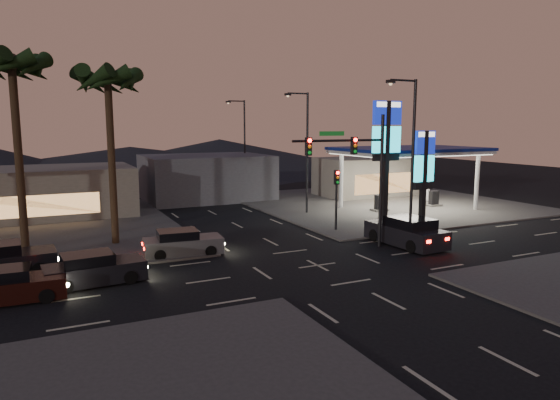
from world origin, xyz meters
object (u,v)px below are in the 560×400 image
traffic_signal_mast (357,162)px  suv_station (406,232)px  car_lane_b_mid (0,261)px  car_lane_a_front (93,270)px  gas_station (409,152)px  pylon_sign_tall (386,140)px  car_lane_b_front (182,243)px  car_lane_a_mid (9,286)px  pylon_sign_short (424,165)px

traffic_signal_mast → suv_station: bearing=-7.4°
car_lane_b_mid → car_lane_a_front: bearing=-39.2°
gas_station → suv_station: bearing=-130.1°
traffic_signal_mast → gas_station: bearing=39.3°
gas_station → pylon_sign_tall: pylon_sign_tall is taller
pylon_sign_tall → car_lane_b_front: bearing=-178.8°
gas_station → car_lane_b_mid: bearing=-167.5°
car_lane_b_mid → gas_station: bearing=12.5°
car_lane_a_front → suv_station: size_ratio=0.86×
gas_station → traffic_signal_mast: traffic_signal_mast is taller
car_lane_a_mid → pylon_sign_tall: bearing=11.4°
traffic_signal_mast → car_lane_b_front: 11.16m
gas_station → car_lane_b_front: size_ratio=2.62×
car_lane_a_front → car_lane_b_front: (5.08, 3.39, -0.01)m
car_lane_a_front → car_lane_b_mid: size_ratio=0.91×
pylon_sign_tall → car_lane_b_mid: size_ratio=1.74×
gas_station → car_lane_b_front: (-21.92, -6.79, -4.40)m
gas_station → pylon_sign_short: 9.02m
pylon_sign_short → suv_station: (-3.80, -2.96, -3.82)m
gas_station → pylon_sign_short: size_ratio=1.74×
traffic_signal_mast → car_lane_a_mid: (-18.18, -1.13, -4.55)m
traffic_signal_mast → car_lane_b_front: traffic_signal_mast is taller
traffic_signal_mast → car_lane_a_front: bearing=-179.3°
pylon_sign_short → car_lane_a_front: 22.51m
pylon_sign_tall → car_lane_b_front: size_ratio=1.93×
car_lane_b_mid → pylon_sign_short: bearing=-1.3°
pylon_sign_tall → gas_station: bearing=40.9°
pylon_sign_short → suv_station: 6.15m
car_lane_a_front → car_lane_b_front: size_ratio=1.01×
car_lane_a_front → suv_station: 18.20m
car_lane_b_mid → suv_station: suv_station is taller
pylon_sign_short → traffic_signal_mast: 7.69m
traffic_signal_mast → car_lane_a_mid: size_ratio=1.77×
pylon_sign_tall → suv_station: bearing=-108.2°
pylon_sign_tall → car_lane_a_front: 20.64m
pylon_sign_short → car_lane_b_front: bearing=177.6°
traffic_signal_mast → pylon_sign_short: bearing=19.1°
gas_station → car_lane_a_front: size_ratio=2.60×
car_lane_a_front → suv_station: (18.20, -0.28, 0.14)m
gas_station → car_lane_a_front: gas_station is taller
pylon_sign_tall → suv_station: pylon_sign_tall is taller
pylon_sign_short → car_lane_b_front: size_ratio=1.50×
gas_station → car_lane_a_mid: gas_station is taller
suv_station → gas_station: bearing=49.9°
car_lane_a_front → suv_station: bearing=-0.9°
car_lane_a_front → traffic_signal_mast: bearing=0.7°
traffic_signal_mast → car_lane_b_front: (-9.68, 3.22, -4.54)m
car_lane_a_front → car_lane_b_front: 6.10m
car_lane_a_mid → car_lane_b_mid: size_ratio=0.87×
car_lane_b_mid → car_lane_b_front: bearing=0.7°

